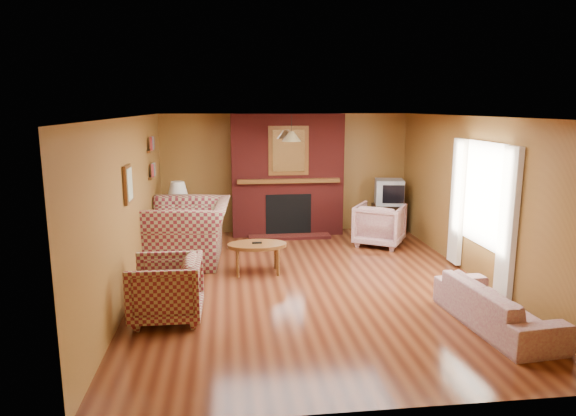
{
  "coord_description": "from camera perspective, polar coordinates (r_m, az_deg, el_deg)",
  "views": [
    {
      "loc": [
        -1.19,
        -7.08,
        2.54
      ],
      "look_at": [
        -0.27,
        0.6,
        1.0
      ],
      "focal_mm": 32.0,
      "sensor_mm": 36.0,
      "label": 1
    }
  ],
  "objects": [
    {
      "name": "window_right",
      "position": [
        7.91,
        20.7,
        0.2
      ],
      "size": [
        0.1,
        1.85,
        2.0
      ],
      "color": "beige",
      "rests_on": "wall_right"
    },
    {
      "name": "coffee_table",
      "position": [
        7.92,
        -3.46,
        -4.35
      ],
      "size": [
        0.91,
        0.56,
        0.49
      ],
      "color": "brown",
      "rests_on": "floor"
    },
    {
      "name": "pendant_light",
      "position": [
        9.47,
        0.39,
        7.96
      ],
      "size": [
        0.36,
        0.36,
        0.48
      ],
      "color": "black",
      "rests_on": "ceiling"
    },
    {
      "name": "floral_sofa",
      "position": [
        6.56,
        22.13,
        -10.04
      ],
      "size": [
        0.84,
        1.8,
        0.51
      ],
      "primitive_type": "imported",
      "rotation": [
        0.0,
        0.0,
        1.66
      ],
      "color": "#B9AB8F",
      "rests_on": "floor"
    },
    {
      "name": "floral_armchair",
      "position": [
        9.66,
        10.15,
        -1.83
      ],
      "size": [
        1.15,
        1.16,
        0.77
      ],
      "primitive_type": "imported",
      "rotation": [
        0.0,
        0.0,
        2.6
      ],
      "color": "#B9AB8F",
      "rests_on": "floor"
    },
    {
      "name": "floor",
      "position": [
        7.62,
        2.56,
        -8.27
      ],
      "size": [
        6.5,
        6.5,
        0.0
      ],
      "primitive_type": "plane",
      "color": "#471E0F",
      "rests_on": "ground"
    },
    {
      "name": "tv_stand",
      "position": [
        10.64,
        11.06,
        -1.15
      ],
      "size": [
        0.59,
        0.55,
        0.59
      ],
      "primitive_type": "cube",
      "rotation": [
        0.0,
        0.0,
        0.1
      ],
      "color": "black",
      "rests_on": "floor"
    },
    {
      "name": "plaid_armchair",
      "position": [
        6.41,
        -13.41,
        -8.75
      ],
      "size": [
        0.86,
        0.83,
        0.77
      ],
      "primitive_type": "imported",
      "rotation": [
        0.0,
        0.0,
        -1.58
      ],
      "color": "maroon",
      "rests_on": "floor"
    },
    {
      "name": "bookshelf",
      "position": [
        9.11,
        -14.78,
        5.35
      ],
      "size": [
        0.09,
        0.55,
        0.71
      ],
      "color": "brown",
      "rests_on": "wall_left"
    },
    {
      "name": "plaid_loveseat",
      "position": [
        8.68,
        -11.02,
        -2.57
      ],
      "size": [
        1.43,
        1.62,
        1.0
      ],
      "primitive_type": "imported",
      "rotation": [
        0.0,
        0.0,
        -1.63
      ],
      "color": "maroon",
      "rests_on": "floor"
    },
    {
      "name": "wall_front",
      "position": [
        4.23,
        9.94,
        -7.45
      ],
      "size": [
        6.5,
        0.0,
        6.5
      ],
      "primitive_type": "plane",
      "rotation": [
        -1.57,
        0.0,
        0.0
      ],
      "color": "olive",
      "rests_on": "floor"
    },
    {
      "name": "fireplace",
      "position": [
        10.23,
        -0.1,
        3.6
      ],
      "size": [
        2.2,
        0.82,
        2.4
      ],
      "color": "#591613",
      "rests_on": "floor"
    },
    {
      "name": "wall_back",
      "position": [
        10.48,
        -0.27,
        3.89
      ],
      "size": [
        6.5,
        0.0,
        6.5
      ],
      "primitive_type": "plane",
      "rotation": [
        1.57,
        0.0,
        0.0
      ],
      "color": "olive",
      "rests_on": "floor"
    },
    {
      "name": "wall_right",
      "position": [
        8.09,
        20.39,
        0.99
      ],
      "size": [
        0.0,
        6.5,
        6.5
      ],
      "primitive_type": "plane",
      "rotation": [
        1.57,
        0.0,
        -1.57
      ],
      "color": "olive",
      "rests_on": "floor"
    },
    {
      "name": "side_table",
      "position": [
        9.84,
        -11.97,
        -2.29
      ],
      "size": [
        0.46,
        0.46,
        0.56
      ],
      "primitive_type": "cube",
      "rotation": [
        0.0,
        0.0,
        0.09
      ],
      "color": "brown",
      "rests_on": "floor"
    },
    {
      "name": "botanical_print",
      "position": [
        6.97,
        -17.35,
        2.54
      ],
      "size": [
        0.05,
        0.4,
        0.5
      ],
      "color": "brown",
      "rests_on": "wall_left"
    },
    {
      "name": "table_lamp",
      "position": [
        9.71,
        -12.12,
        1.29
      ],
      "size": [
        0.37,
        0.37,
        0.62
      ],
      "color": "silver",
      "rests_on": "side_table"
    },
    {
      "name": "crt_tv",
      "position": [
        10.53,
        11.18,
        1.76
      ],
      "size": [
        0.64,
        0.64,
        0.5
      ],
      "color": "#A8ABB0",
      "rests_on": "tv_stand"
    },
    {
      "name": "ceiling",
      "position": [
        7.18,
        2.73,
        10.09
      ],
      "size": [
        6.5,
        6.5,
        0.0
      ],
      "primitive_type": "plane",
      "rotation": [
        3.14,
        0.0,
        0.0
      ],
      "color": "silver",
      "rests_on": "wall_back"
    },
    {
      "name": "wall_left",
      "position": [
        7.32,
        -17.03,
        0.18
      ],
      "size": [
        0.0,
        6.5,
        6.5
      ],
      "primitive_type": "plane",
      "rotation": [
        1.57,
        0.0,
        1.57
      ],
      "color": "olive",
      "rests_on": "floor"
    }
  ]
}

